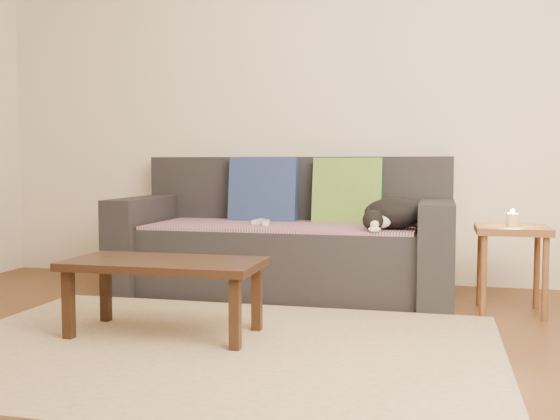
{
  "coord_description": "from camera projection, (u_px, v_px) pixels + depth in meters",
  "views": [
    {
      "loc": [
        0.96,
        -2.53,
        0.82
      ],
      "look_at": [
        0.05,
        1.2,
        0.55
      ],
      "focal_mm": 42.0,
      "sensor_mm": 36.0,
      "label": 1
    }
  ],
  "objects": [
    {
      "name": "sofa",
      "position": [
        286.0,
        243.0,
        4.24
      ],
      "size": [
        2.1,
        0.94,
        0.87
      ],
      "color": "#232328",
      "rests_on": "ground"
    },
    {
      "name": "back_wall",
      "position": [
        300.0,
        96.0,
        4.59
      ],
      "size": [
        4.5,
        0.04,
        2.6
      ],
      "primitive_type": "cube",
      "color": "beige",
      "rests_on": "ground"
    },
    {
      "name": "cat",
      "position": [
        392.0,
        214.0,
        3.81
      ],
      "size": [
        0.44,
        0.42,
        0.18
      ],
      "rotation": [
        0.0,
        0.0,
        0.37
      ],
      "color": "black",
      "rests_on": "throw_blanket"
    },
    {
      "name": "ground",
      "position": [
        201.0,
        360.0,
        2.74
      ],
      "size": [
        4.5,
        4.5,
        0.0
      ],
      "primitive_type": "plane",
      "color": "brown",
      "rests_on": "ground"
    },
    {
      "name": "wii_remote_a",
      "position": [
        258.0,
        222.0,
        4.14
      ],
      "size": [
        0.05,
        0.15,
        0.03
      ],
      "primitive_type": "cube",
      "rotation": [
        0.0,
        0.0,
        1.49
      ],
      "color": "white",
      "rests_on": "throw_blanket"
    },
    {
      "name": "throw_blanket",
      "position": [
        283.0,
        226.0,
        4.14
      ],
      "size": [
        1.66,
        0.74,
        0.02
      ],
      "primitive_type": "cube",
      "color": "#452A4F",
      "rests_on": "sofa"
    },
    {
      "name": "wii_remote_b",
      "position": [
        266.0,
        223.0,
        4.06
      ],
      "size": [
        0.07,
        0.15,
        0.03
      ],
      "primitive_type": "cube",
      "rotation": [
        0.0,
        0.0,
        1.77
      ],
      "color": "white",
      "rests_on": "throw_blanket"
    },
    {
      "name": "rug",
      "position": [
        213.0,
        349.0,
        2.88
      ],
      "size": [
        2.5,
        1.8,
        0.01
      ],
      "primitive_type": "cube",
      "color": "#C5B087",
      "rests_on": "ground"
    },
    {
      "name": "candle",
      "position": [
        512.0,
        219.0,
        3.57
      ],
      "size": [
        0.06,
        0.06,
        0.09
      ],
      "color": "beige",
      "rests_on": "side_table"
    },
    {
      "name": "cushion_green",
      "position": [
        347.0,
        193.0,
        4.29
      ],
      "size": [
        0.45,
        0.19,
        0.46
      ],
      "primitive_type": "cube",
      "rotation": [
        -0.18,
        0.0,
        0.0
      ],
      "color": "#0B4731",
      "rests_on": "throw_blanket"
    },
    {
      "name": "cushion_navy",
      "position": [
        264.0,
        192.0,
        4.43
      ],
      "size": [
        0.46,
        0.18,
        0.47
      ],
      "primitive_type": "cube",
      "rotation": [
        -0.13,
        0.0,
        0.0
      ],
      "color": "#102248",
      "rests_on": "throw_blanket"
    },
    {
      "name": "side_table",
      "position": [
        512.0,
        241.0,
        3.58
      ],
      "size": [
        0.39,
        0.39,
        0.48
      ],
      "color": "brown",
      "rests_on": "ground"
    },
    {
      "name": "coffee_table",
      "position": [
        165.0,
        270.0,
        3.09
      ],
      "size": [
        0.92,
        0.46,
        0.37
      ],
      "color": "#322113",
      "rests_on": "rug"
    }
  ]
}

